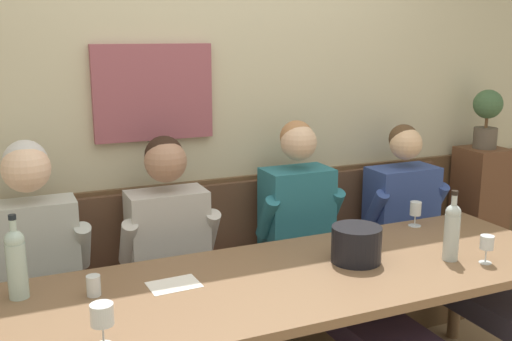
{
  "coord_description": "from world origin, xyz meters",
  "views": [
    {
      "loc": [
        -1.13,
        -2.04,
        1.76
      ],
      "look_at": [
        -0.04,
        0.44,
        1.14
      ],
      "focal_mm": 41.94,
      "sensor_mm": 36.0,
      "label": 1
    }
  ],
  "objects": [
    {
      "name": "person_center_left_seat",
      "position": [
        -1.02,
        0.44,
        0.63
      ],
      "size": [
        0.52,
        1.32,
        1.29
      ],
      "color": "#272835",
      "rests_on": "ground"
    },
    {
      "name": "room_wall_back",
      "position": [
        -0.0,
        1.09,
        1.4
      ],
      "size": [
        6.8,
        0.12,
        2.8
      ],
      "color": "#C2B998",
      "rests_on": "ground"
    },
    {
      "name": "water_tumbler_right",
      "position": [
        -0.83,
        0.24,
        0.78
      ],
      "size": [
        0.06,
        0.06,
        0.08
      ],
      "primitive_type": "cylinder",
      "color": "silver",
      "rests_on": "dining_table"
    },
    {
      "name": "ice_bucket",
      "position": [
        0.33,
        0.13,
        0.82
      ],
      "size": [
        0.23,
        0.23,
        0.17
      ],
      "primitive_type": "cylinder",
      "color": "black",
      "rests_on": "dining_table"
    },
    {
      "name": "wine_bottle_green_tall",
      "position": [
        0.74,
        -0.03,
        0.89
      ],
      "size": [
        0.07,
        0.07,
        0.33
      ],
      "color": "#B5C1BE",
      "rests_on": "dining_table"
    },
    {
      "name": "potted_plant",
      "position": [
        1.77,
        0.86,
        1.25
      ],
      "size": [
        0.19,
        0.19,
        0.38
      ],
      "color": "brown",
      "rests_on": "corner_pedestal"
    },
    {
      "name": "person_left_seat",
      "position": [
        -0.37,
        0.45,
        0.62
      ],
      "size": [
        0.5,
        1.31,
        1.27
      ],
      "color": "#29363C",
      "rests_on": "ground"
    },
    {
      "name": "person_right_seat",
      "position": [
        0.38,
        0.47,
        0.63
      ],
      "size": [
        0.48,
        1.32,
        1.3
      ],
      "color": "#253233",
      "rests_on": "ground"
    },
    {
      "name": "wine_glass_center_front",
      "position": [
        0.91,
        0.44,
        0.83
      ],
      "size": [
        0.07,
        0.07,
        0.14
      ],
      "color": "silver",
      "rests_on": "dining_table"
    },
    {
      "name": "wine_glass_near_bucket",
      "position": [
        -0.86,
        -0.17,
        0.85
      ],
      "size": [
        0.08,
        0.08,
        0.15
      ],
      "color": "silver",
      "rests_on": "dining_table"
    },
    {
      "name": "wall_bench",
      "position": [
        0.0,
        0.83,
        0.28
      ],
      "size": [
        2.95,
        0.42,
        0.94
      ],
      "color": "brown",
      "rests_on": "ground"
    },
    {
      "name": "wine_glass_right_end",
      "position": [
        0.86,
        -0.12,
        0.84
      ],
      "size": [
        0.06,
        0.06,
        0.13
      ],
      "color": "silver",
      "rests_on": "dining_table"
    },
    {
      "name": "wood_wainscot_panel",
      "position": [
        0.0,
        1.04,
        0.48
      ],
      "size": [
        6.8,
        0.03,
        0.96
      ],
      "primitive_type": "cube",
      "color": "brown",
      "rests_on": "ground"
    },
    {
      "name": "tasting_sheet_left_guest",
      "position": [
        -0.51,
        0.21,
        0.74
      ],
      "size": [
        0.22,
        0.16,
        0.0
      ],
      "primitive_type": "cube",
      "rotation": [
        0.0,
        0.0,
        0.05
      ],
      "color": "white",
      "rests_on": "dining_table"
    },
    {
      "name": "corner_pedestal",
      "position": [
        1.77,
        0.86,
        0.52
      ],
      "size": [
        0.28,
        0.28,
        1.03
      ],
      "primitive_type": "cube",
      "color": "brown",
      "rests_on": "ground"
    },
    {
      "name": "person_center_right_seat",
      "position": [
        1.1,
        0.44,
        0.59
      ],
      "size": [
        0.52,
        1.32,
        1.23
      ],
      "color": "#292F3A",
      "rests_on": "ground"
    },
    {
      "name": "dining_table",
      "position": [
        0.0,
        0.11,
        0.67
      ],
      "size": [
        2.65,
        0.85,
        0.74
      ],
      "color": "brown",
      "rests_on": "ground"
    },
    {
      "name": "wine_bottle_amber_mid",
      "position": [
        -1.1,
        0.34,
        0.89
      ],
      "size": [
        0.08,
        0.08,
        0.34
      ],
      "color": "#AFC8BC",
      "rests_on": "dining_table"
    }
  ]
}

